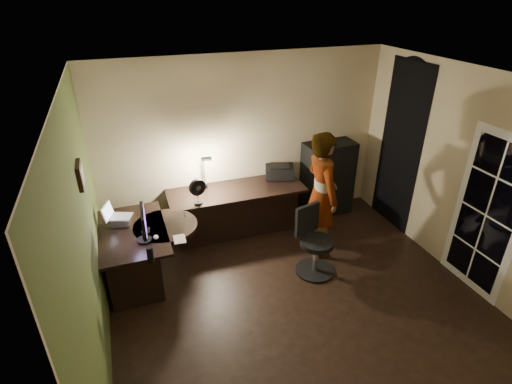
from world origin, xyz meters
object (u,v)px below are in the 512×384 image
object	(u,v)px
desk_right	(237,212)
person	(321,195)
monitor	(143,230)
office_chair	(317,243)
desk_left	(136,256)
cabinet	(327,178)

from	to	relation	value
desk_right	person	distance (m)	1.40
monitor	office_chair	world-z (taller)	monitor
desk_left	cabinet	world-z (taller)	cabinet
cabinet	office_chair	xyz separation A→B (m)	(-0.92, -1.43, -0.15)
office_chair	desk_left	bearing A→B (deg)	147.62
desk_left	cabinet	distance (m)	3.32
cabinet	person	world-z (taller)	person
desk_right	person	world-z (taller)	person
office_chair	monitor	bearing A→B (deg)	153.88
desk_right	office_chair	size ratio (longest dim) A/B	2.17
desk_right	person	xyz separation A→B (m)	(0.98, -0.84, 0.54)
monitor	office_chair	bearing A→B (deg)	-6.21
desk_left	monitor	world-z (taller)	monitor
office_chair	person	distance (m)	0.68
office_chair	person	size ratio (longest dim) A/B	0.52
desk_right	cabinet	size ratio (longest dim) A/B	1.64
desk_right	office_chair	xyz separation A→B (m)	(0.72, -1.28, 0.09)
person	office_chair	bearing A→B (deg)	148.90
office_chair	cabinet	bearing A→B (deg)	40.56
desk_right	monitor	world-z (taller)	monitor
desk_right	monitor	bearing A→B (deg)	-146.69
cabinet	office_chair	distance (m)	1.71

